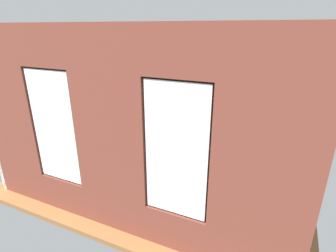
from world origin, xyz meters
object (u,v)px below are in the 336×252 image
object	(u,v)px
coffee_table	(160,144)
tv_flatscreen	(103,114)
potted_plant_corner_far_left	(267,207)
potted_plant_foreground_right	(144,101)
couch_by_window	(117,185)
potted_plant_beside_window_right	(49,156)
remote_silver	(162,145)
cup_ceramic	(142,140)
potted_plant_by_left_couch	(255,141)
table_plant_small	(177,140)
couch_left	(265,173)
potted_plant_corner_near_left	(281,122)
media_console	(105,132)
potted_plant_mid_room_small	(225,148)

from	to	relation	value
coffee_table	tv_flatscreen	size ratio (longest dim) A/B	1.65
potted_plant_corner_far_left	potted_plant_foreground_right	size ratio (longest dim) A/B	0.95
couch_by_window	tv_flatscreen	bearing A→B (deg)	-48.45
potted_plant_beside_window_right	potted_plant_foreground_right	bearing A→B (deg)	-87.94
couch_by_window	remote_silver	world-z (taller)	couch_by_window
cup_ceramic	potted_plant_by_left_couch	world-z (taller)	potted_plant_by_left_couch
table_plant_small	tv_flatscreen	bearing A→B (deg)	-5.19
couch_left	table_plant_small	world-z (taller)	couch_left
table_plant_small	potted_plant_corner_near_left	world-z (taller)	potted_plant_corner_near_left
potted_plant_beside_window_right	tv_flatscreen	bearing A→B (deg)	-79.44
coffee_table	potted_plant_beside_window_right	distance (m)	2.73
cup_ceramic	potted_plant_corner_near_left	xyz separation A→B (m)	(-3.34, -2.58, 0.16)
potted_plant_corner_near_left	table_plant_small	bearing A→B (deg)	43.61
coffee_table	tv_flatscreen	world-z (taller)	tv_flatscreen
media_console	potted_plant_foreground_right	distance (m)	2.11
table_plant_small	potted_plant_foreground_right	xyz separation A→B (m)	(2.26, -2.25, 0.25)
media_console	potted_plant_by_left_couch	size ratio (longest dim) A/B	1.59
couch_by_window	potted_plant_corner_far_left	world-z (taller)	potted_plant_corner_far_left
tv_flatscreen	remote_silver	bearing A→B (deg)	167.39
potted_plant_mid_room_small	cup_ceramic	bearing A→B (deg)	21.11
potted_plant_mid_room_small	potted_plant_foreground_right	xyz separation A→B (m)	(3.42, -1.72, 0.47)
tv_flatscreen	potted_plant_foreground_right	bearing A→B (deg)	-98.64
potted_plant_corner_far_left	potted_plant_foreground_right	world-z (taller)	potted_plant_foreground_right
remote_silver	cup_ceramic	bearing A→B (deg)	-54.59
cup_ceramic	potted_plant_corner_near_left	world-z (taller)	potted_plant_corner_near_left
potted_plant_corner_near_left	potted_plant_beside_window_right	distance (m)	6.45
table_plant_small	potted_plant_corner_far_left	size ratio (longest dim) A/B	0.16
table_plant_small	remote_silver	bearing A→B (deg)	40.46
potted_plant_by_left_couch	potted_plant_corner_far_left	xyz separation A→B (m)	(-0.54, 3.27, 0.35)
media_console	coffee_table	bearing A→B (deg)	170.00
media_console	potted_plant_mid_room_small	bearing A→B (deg)	-175.40
remote_silver	potted_plant_corner_near_left	size ratio (longest dim) A/B	0.16
couch_by_window	potted_plant_mid_room_small	distance (m)	3.14
potted_plant_foreground_right	couch_by_window	bearing A→B (deg)	112.51
potted_plant_corner_near_left	potted_plant_foreground_right	distance (m)	4.69
couch_by_window	media_console	bearing A→B (deg)	-48.41
potted_plant_corner_far_left	potted_plant_foreground_right	distance (m)	6.51
couch_by_window	potted_plant_mid_room_small	size ratio (longest dim) A/B	4.47
couch_by_window	cup_ceramic	size ratio (longest dim) A/B	19.57
couch_by_window	tv_flatscreen	distance (m)	3.28
table_plant_small	potted_plant_mid_room_small	xyz separation A→B (m)	(-1.16, -0.53, -0.23)
table_plant_small	potted_plant_beside_window_right	xyz separation A→B (m)	(2.09, 2.29, 0.16)
coffee_table	potted_plant_by_left_couch	distance (m)	2.57
couch_by_window	table_plant_small	world-z (taller)	couch_by_window
potted_plant_mid_room_small	couch_left	bearing A→B (deg)	139.37
potted_plant_beside_window_right	potted_plant_foreground_right	distance (m)	4.54
media_console	potted_plant_beside_window_right	size ratio (longest dim) A/B	0.97
potted_plant_corner_near_left	potted_plant_corner_far_left	bearing A→B (deg)	89.80
couch_by_window	couch_left	bearing A→B (deg)	-146.71
couch_left	potted_plant_mid_room_small	world-z (taller)	couch_left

